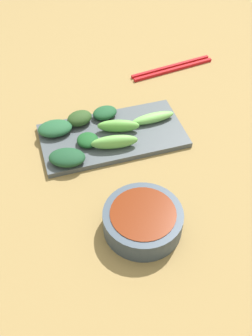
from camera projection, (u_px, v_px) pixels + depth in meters
tabletop at (128, 160)px, 0.84m from camera, size 2.10×2.10×0.02m
sauce_bowl at (143, 220)px, 0.70m from camera, size 0.14×0.14×0.04m
serving_plate at (113, 136)px, 0.87m from camera, size 0.16×0.31×0.01m
broccoli_stalk_0 at (153, 118)px, 0.89m from camera, size 0.03×0.10×0.02m
broccoli_leafy_1 at (55, 128)px, 0.86m from camera, size 0.06×0.08×0.02m
broccoli_leafy_2 at (88, 140)px, 0.84m from camera, size 0.06×0.06×0.02m
broccoli_stalk_3 at (114, 142)px, 0.83m from camera, size 0.04×0.10×0.03m
broccoli_leafy_4 at (80, 118)px, 0.88m from camera, size 0.06×0.07×0.03m
broccoli_leafy_5 at (105, 113)px, 0.90m from camera, size 0.05×0.06×0.02m
broccoli_leafy_6 at (67, 157)px, 0.80m from camera, size 0.07×0.09×0.02m
broccoli_stalk_7 at (116, 126)px, 0.86m from camera, size 0.05×0.09×0.03m
chopsticks at (172, 68)px, 1.05m from camera, size 0.05×0.23×0.01m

